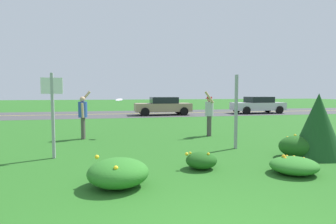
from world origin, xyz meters
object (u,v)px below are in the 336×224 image
person_catcher_red_cap_gray_shirt (209,112)px  car_silver_leftmost (258,105)px  person_thrower_blue_shirt (83,113)px  frisbee_white (119,100)px  sign_post_by_roadside (236,112)px  car_tan_center_left (163,106)px  sign_post_near_path (53,107)px

person_catcher_red_cap_gray_shirt → car_silver_leftmost: (8.76, 11.05, -0.27)m
person_thrower_blue_shirt → person_catcher_red_cap_gray_shirt: size_ratio=1.00×
person_thrower_blue_shirt → frisbee_white: size_ratio=6.54×
sign_post_by_roadside → car_tan_center_left: bearing=88.5°
car_silver_leftmost → sign_post_by_roadside: bearing=-122.9°
frisbee_white → car_silver_leftmost: size_ratio=0.06×
sign_post_by_roadside → person_thrower_blue_shirt: 5.80m
frisbee_white → car_tan_center_left: frisbee_white is taller
person_thrower_blue_shirt → frisbee_white: 1.50m
frisbee_white → person_catcher_red_cap_gray_shirt: bearing=-7.7°
person_catcher_red_cap_gray_shirt → person_thrower_blue_shirt: bearing=176.2°
car_silver_leftmost → frisbee_white: bearing=-139.7°
person_thrower_blue_shirt → car_tan_center_left: person_thrower_blue_shirt is taller
sign_post_by_roadside → car_silver_leftmost: size_ratio=0.53×
sign_post_by_roadside → frisbee_white: size_ratio=8.28×
person_catcher_red_cap_gray_shirt → car_tan_center_left: bearing=88.7°
sign_post_by_roadside → car_tan_center_left: 13.70m
sign_post_near_path → frisbee_white: (1.92, 3.29, 0.09)m
sign_post_by_roadside → frisbee_white: bearing=138.7°
car_silver_leftmost → car_tan_center_left: bearing=180.0°
frisbee_white → car_tan_center_left: size_ratio=0.06×
person_catcher_red_cap_gray_shirt → frisbee_white: 3.74m
person_catcher_red_cap_gray_shirt → frisbee_white: size_ratio=6.52×
person_thrower_blue_shirt → car_silver_leftmost: (13.84, 10.71, -0.26)m
sign_post_by_roadside → person_thrower_blue_shirt: size_ratio=1.27×
person_catcher_red_cap_gray_shirt → car_tan_center_left: (0.25, 11.05, -0.27)m
person_thrower_blue_shirt → sign_post_near_path: bearing=-99.5°
sign_post_by_roadside → car_silver_leftmost: (8.86, 13.68, -0.45)m
frisbee_white → car_silver_leftmost: frisbee_white is taller
sign_post_near_path → person_thrower_blue_shirt: (0.52, 3.13, -0.43)m
sign_post_near_path → frisbee_white: sign_post_near_path is taller
sign_post_by_roadside → person_thrower_blue_shirt: bearing=149.1°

